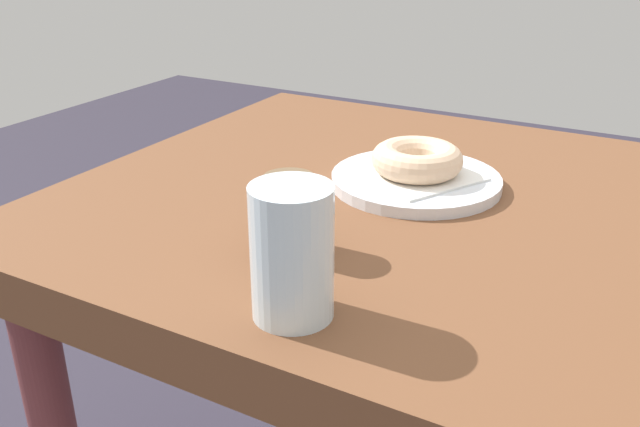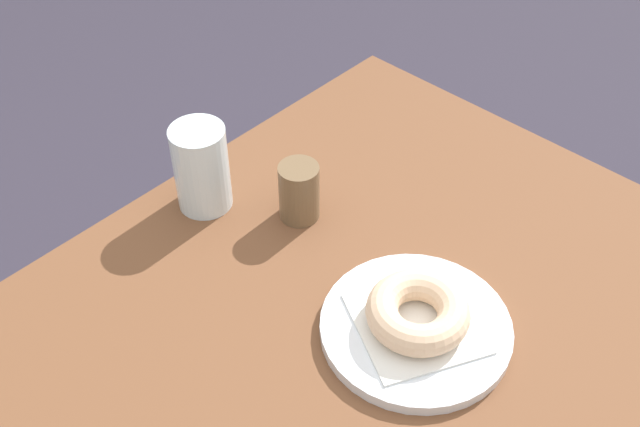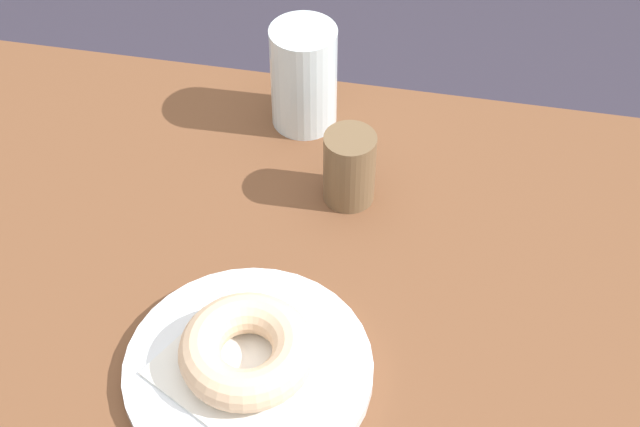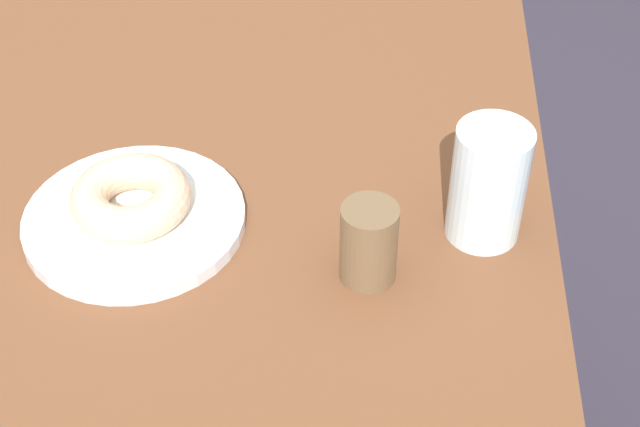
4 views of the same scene
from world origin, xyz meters
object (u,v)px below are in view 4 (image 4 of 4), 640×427
(donut_sugar_ring, at_px, (131,197))
(water_glass, at_px, (488,184))
(plate_sugar_ring, at_px, (135,220))
(sugar_jar, at_px, (369,243))

(donut_sugar_ring, relative_size, water_glass, 0.96)
(donut_sugar_ring, xyz_separation_m, water_glass, (0.02, -0.31, 0.02))
(plate_sugar_ring, xyz_separation_m, water_glass, (0.02, -0.31, 0.05))
(plate_sugar_ring, bearing_deg, sugar_jar, -101.97)
(plate_sugar_ring, distance_m, water_glass, 0.32)
(plate_sugar_ring, xyz_separation_m, sugar_jar, (-0.05, -0.21, 0.03))
(plate_sugar_ring, height_order, sugar_jar, sugar_jar)
(donut_sugar_ring, relative_size, sugar_jar, 1.44)
(donut_sugar_ring, height_order, sugar_jar, sugar_jar)
(plate_sugar_ring, height_order, donut_sugar_ring, donut_sugar_ring)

